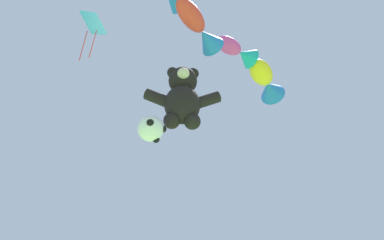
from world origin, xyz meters
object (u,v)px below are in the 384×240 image
object	(u,v)px
fish_kite_goldfin	(266,81)
fish_kite_magenta	(237,51)
soccer_ball_kite	(151,129)
teddy_bear_kite	(183,97)
fish_kite_crimson	(199,28)
diamond_kite	(93,26)

from	to	relation	value
fish_kite_goldfin	fish_kite_magenta	distance (m)	1.74
soccer_ball_kite	fish_kite_goldfin	xyz separation A→B (m)	(3.95, 1.47, 3.49)
fish_kite_goldfin	teddy_bear_kite	bearing A→B (deg)	-158.50
soccer_ball_kite	fish_kite_magenta	xyz separation A→B (m)	(2.72, 0.26, 3.71)
fish_kite_goldfin	soccer_ball_kite	bearing A→B (deg)	-159.61
soccer_ball_kite	fish_kite_magenta	bearing A→B (deg)	5.41
soccer_ball_kite	fish_kite_goldfin	size ratio (longest dim) A/B	0.38
teddy_bear_kite	fish_kite_goldfin	bearing A→B (deg)	21.50
fish_kite_goldfin	fish_kite_crimson	size ratio (longest dim) A/B	1.04
teddy_bear_kite	fish_kite_magenta	xyz separation A→B (m)	(1.87, 0.01, 2.25)
teddy_bear_kite	fish_kite_crimson	world-z (taller)	fish_kite_crimson
fish_kite_goldfin	fish_kite_crimson	bearing A→B (deg)	-134.09
fish_kite_crimson	diamond_kite	bearing A→B (deg)	158.35
soccer_ball_kite	fish_kite_crimson	bearing A→B (deg)	-45.11
teddy_bear_kite	fish_kite_goldfin	size ratio (longest dim) A/B	1.14
teddy_bear_kite	fish_kite_magenta	distance (m)	2.92
fish_kite_goldfin	diamond_kite	world-z (taller)	diamond_kite
soccer_ball_kite	diamond_kite	size ratio (longest dim) A/B	0.32
fish_kite_magenta	soccer_ball_kite	bearing A→B (deg)	-174.59
teddy_bear_kite	diamond_kite	size ratio (longest dim) A/B	0.95
teddy_bear_kite	fish_kite_goldfin	world-z (taller)	fish_kite_goldfin
teddy_bear_kite	soccer_ball_kite	xyz separation A→B (m)	(-0.86, -0.25, -1.46)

